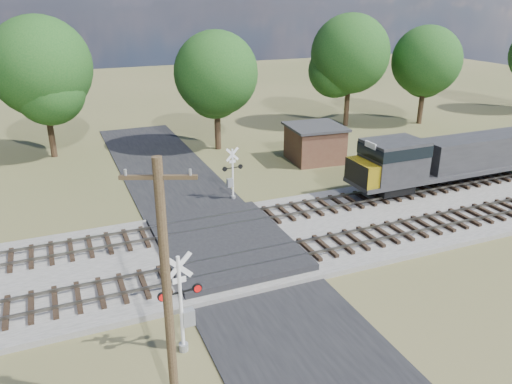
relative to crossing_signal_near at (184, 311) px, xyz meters
name	(u,v)px	position (x,y,z in m)	size (l,w,h in m)	color
ground	(228,253)	(4.29, 6.98, -1.83)	(160.00, 160.00, 0.00)	#4C512B
ballast_bed	(374,218)	(14.29, 7.48, -1.68)	(140.00, 10.00, 0.30)	gray
road	(228,252)	(4.29, 6.98, -1.79)	(7.00, 60.00, 0.08)	black
crossing_panel	(225,244)	(4.29, 7.48, -1.52)	(7.00, 9.00, 0.62)	#262628
track_near	(295,252)	(7.41, 4.98, -1.42)	(140.00, 2.60, 0.33)	black
track_far	(259,217)	(7.41, 9.98, -1.42)	(140.00, 2.60, 0.33)	black
crossing_signal_near	(184,311)	(0.00, 0.00, 0.00)	(1.78, 0.38, 4.41)	silver
crossing_signal_far	(232,178)	(7.19, 14.19, -0.26)	(1.52, 0.34, 3.77)	silver
utility_pole	(167,289)	(-1.14, -2.89, 3.00)	(2.11, 0.95, 9.12)	#362618
equipment_shed	(315,143)	(16.81, 19.83, -0.27)	(4.88, 4.88, 3.08)	#47291E
treeline	(235,68)	(12.65, 27.95, 5.20)	(85.25, 11.20, 11.96)	black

